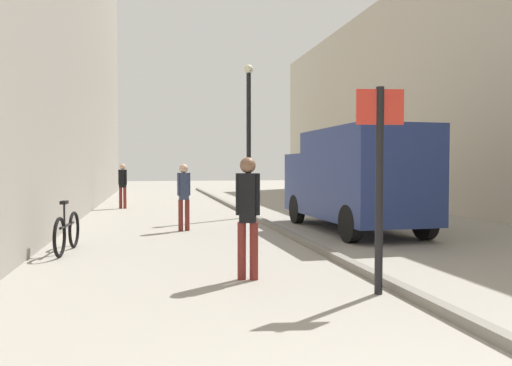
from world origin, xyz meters
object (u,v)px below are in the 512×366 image
at_px(pedestrian_mid_block, 123,183).
at_px(bicycle_leaning, 67,232).
at_px(pedestrian_main_foreground, 248,209).
at_px(street_sign_post, 379,172).
at_px(delivery_van, 354,177).
at_px(pedestrian_far_crossing, 184,192).
at_px(lamp_post, 249,130).

height_order(pedestrian_mid_block, bicycle_leaning, pedestrian_mid_block).
relative_size(pedestrian_main_foreground, street_sign_post, 0.67).
distance_m(pedestrian_mid_block, bicycle_leaning, 9.57).
relative_size(pedestrian_main_foreground, delivery_van, 0.33).
bearing_deg(delivery_van, bicycle_leaning, -166.05).
bearing_deg(pedestrian_far_crossing, pedestrian_main_foreground, -93.58).
xyz_separation_m(street_sign_post, bicycle_leaning, (-4.33, 3.96, -1.16)).
bearing_deg(lamp_post, pedestrian_main_foreground, -101.43).
bearing_deg(lamp_post, street_sign_post, -91.21).
height_order(pedestrian_main_foreground, pedestrian_far_crossing, pedestrian_main_foreground).
distance_m(pedestrian_main_foreground, lamp_post, 8.54).
bearing_deg(pedestrian_main_foreground, delivery_van, 69.68).
relative_size(pedestrian_main_foreground, bicycle_leaning, 0.98).
bearing_deg(delivery_van, pedestrian_far_crossing, 167.23).
distance_m(pedestrian_far_crossing, lamp_post, 3.93).
bearing_deg(street_sign_post, pedestrian_main_foreground, -28.27).
height_order(pedestrian_main_foreground, lamp_post, lamp_post).
bearing_deg(street_sign_post, pedestrian_far_crossing, -64.15).
relative_size(pedestrian_mid_block, bicycle_leaning, 0.96).
bearing_deg(bicycle_leaning, pedestrian_mid_block, 91.83).
height_order(pedestrian_mid_block, lamp_post, lamp_post).
bearing_deg(lamp_post, delivery_van, -61.53).
bearing_deg(pedestrian_far_crossing, bicycle_leaning, -141.13).
relative_size(pedestrian_main_foreground, pedestrian_far_crossing, 1.05).
height_order(pedestrian_main_foreground, bicycle_leaning, pedestrian_main_foreground).
bearing_deg(pedestrian_mid_block, street_sign_post, 127.59).
xyz_separation_m(pedestrian_far_crossing, delivery_van, (4.14, -0.85, 0.37)).
xyz_separation_m(pedestrian_main_foreground, lamp_post, (1.66, 8.20, 1.72)).
distance_m(pedestrian_main_foreground, street_sign_post, 1.91).
relative_size(lamp_post, bicycle_leaning, 2.69).
bearing_deg(pedestrian_main_foreground, pedestrian_far_crossing, 113.39).
bearing_deg(bicycle_leaning, delivery_van, 19.89).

